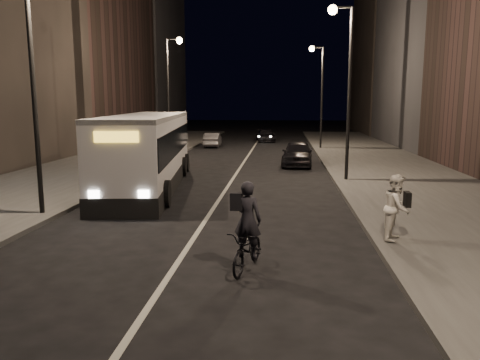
% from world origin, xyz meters
% --- Properties ---
extents(ground, '(180.00, 180.00, 0.00)m').
position_xyz_m(ground, '(0.00, 0.00, 0.00)').
color(ground, black).
rests_on(ground, ground).
extents(sidewalk_right, '(7.00, 70.00, 0.16)m').
position_xyz_m(sidewalk_right, '(8.50, 14.00, 0.08)').
color(sidewalk_right, '#383835').
rests_on(sidewalk_right, ground).
extents(sidewalk_left, '(7.00, 70.00, 0.16)m').
position_xyz_m(sidewalk_left, '(-8.50, 14.00, 0.08)').
color(sidewalk_left, '#383835').
rests_on(sidewalk_left, ground).
extents(building_row_right, '(8.00, 61.00, 21.00)m').
position_xyz_m(building_row_right, '(16.00, 27.50, 10.50)').
color(building_row_right, black).
rests_on(building_row_right, ground).
extents(building_row_left, '(8.00, 61.00, 22.00)m').
position_xyz_m(building_row_left, '(-16.00, 28.50, 11.00)').
color(building_row_left, black).
rests_on(building_row_left, ground).
extents(streetlight_right_mid, '(1.20, 0.44, 8.12)m').
position_xyz_m(streetlight_right_mid, '(5.33, 12.00, 5.36)').
color(streetlight_right_mid, black).
rests_on(streetlight_right_mid, sidewalk_right).
extents(streetlight_right_far, '(1.20, 0.44, 8.12)m').
position_xyz_m(streetlight_right_far, '(5.33, 28.00, 5.36)').
color(streetlight_right_far, black).
rests_on(streetlight_right_far, sidewalk_right).
extents(streetlight_left_near, '(1.20, 0.44, 8.12)m').
position_xyz_m(streetlight_left_near, '(-5.33, 4.00, 5.36)').
color(streetlight_left_near, black).
rests_on(streetlight_left_near, sidewalk_left).
extents(streetlight_left_far, '(1.20, 0.44, 8.12)m').
position_xyz_m(streetlight_left_far, '(-5.33, 22.00, 5.36)').
color(streetlight_left_far, black).
rests_on(streetlight_left_far, sidewalk_left).
extents(city_bus, '(4.05, 12.46, 3.30)m').
position_xyz_m(city_bus, '(-3.60, 9.96, 1.80)').
color(city_bus, silver).
rests_on(city_bus, ground).
extents(cyclist_on_bicycle, '(1.09, 1.96, 2.14)m').
position_xyz_m(cyclist_on_bicycle, '(1.74, -0.44, 0.71)').
color(cyclist_on_bicycle, black).
rests_on(cyclist_on_bicycle, ground).
extents(pedestrian_woman, '(0.96, 1.07, 1.80)m').
position_xyz_m(pedestrian_woman, '(5.60, 1.85, 1.06)').
color(pedestrian_woman, silver).
rests_on(pedestrian_woman, sidewalk_right).
extents(car_near, '(2.05, 4.54, 1.51)m').
position_xyz_m(car_near, '(3.41, 17.91, 0.76)').
color(car_near, black).
rests_on(car_near, ground).
extents(car_mid, '(1.48, 3.77, 1.22)m').
position_xyz_m(car_mid, '(-3.60, 29.51, 0.61)').
color(car_mid, '#404043').
rests_on(car_mid, ground).
extents(car_far, '(2.22, 4.32, 1.20)m').
position_xyz_m(car_far, '(0.80, 35.35, 0.60)').
color(car_far, black).
rests_on(car_far, ground).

